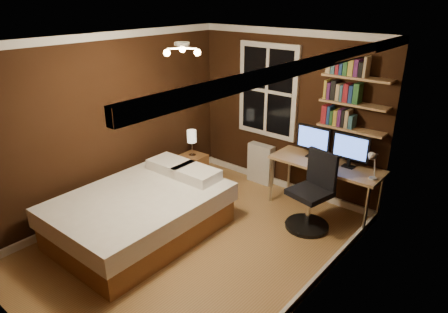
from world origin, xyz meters
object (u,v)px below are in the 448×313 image
Objects in this scene: nightstand at (193,169)px; office_chair at (312,199)px; bedside_lamp at (192,143)px; bed at (142,213)px; desk_lamp at (373,165)px; radiator at (261,164)px; desk at (326,167)px; monitor_left at (313,142)px; monitor_right at (350,151)px.

office_chair is at bearing -0.32° from nightstand.
bedside_lamp is at bearing -166.75° from office_chair.
desk_lamp is at bearing 39.79° from bed.
desk_lamp is (1.93, -0.36, 0.63)m from radiator.
desk_lamp is at bearing 41.16° from office_chair.
desk is at bearing 13.26° from nightstand.
radiator is at bearing 81.88° from bed.
monitor_left is at bearing 17.54° from nightstand.
radiator is 1.50m from office_chair.
monitor_right reaches higher than desk.
radiator is at bearing 170.96° from desk.
office_chair is at bearing -151.01° from desk_lamp.
radiator is 0.63× the size of office_chair.
bedside_lamp is at bearing -138.93° from radiator.
bedside_lamp is at bearing 0.00° from nightstand.
desk is 0.58m from office_chair.
bed is at bearing -70.92° from nightstand.
bedside_lamp is (-0.57, 1.53, 0.39)m from bed.
monitor_right is (2.39, 0.63, 0.74)m from nightstand.
office_chair is (0.35, -0.59, -0.57)m from monitor_left.
office_chair reaches higher than bed.
nightstand is at bearing -166.75° from office_chair.
monitor_right is at bearing 0.00° from monitor_left.
radiator is at bearing 175.58° from monitor_right.
desk_lamp is (0.40, -0.24, -0.02)m from monitor_right.
desk_lamp reaches higher than nightstand.
bed reaches higher than radiator.
desk reaches higher than nightstand.
monitor_right is (2.39, 0.63, 0.28)m from bedside_lamp.
radiator is (0.86, 0.75, 0.09)m from nightstand.
nightstand is at bearing -161.05° from monitor_left.
desk_lamp is at bearing -13.42° from desk.
desk_lamp reaches higher than office_chair.
bed is at bearing -97.05° from radiator.
bedside_lamp is 2.19m from office_chair.
monitor_left reaches higher than nightstand.
office_chair is (-0.21, -0.59, -0.57)m from monitor_right.
bed is 1.38× the size of desk.
nightstand is 0.31× the size of desk.
bed is 1.64m from nightstand.
desk is 0.42m from monitor_right.
desk is at bearing 52.79° from bed.
bedside_lamp is 0.85× the size of monitor_right.
nightstand is at bearing 109.42° from bed.
desk_lamp reaches higher than desk.
monitor_right is 0.85m from office_chair.
bed is at bearing -126.14° from desk.
radiator is 1.17m from monitor_left.
bed reaches higher than nightstand.
monitor_right is at bearing 48.93° from bed.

